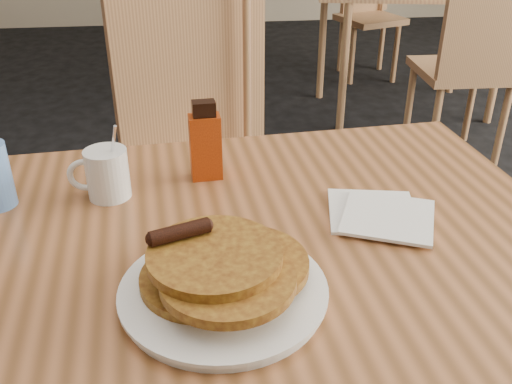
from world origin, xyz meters
TOP-DOWN VIEW (x-y plane):
  - main_table at (-0.07, -0.02)m, footprint 1.39×1.00m
  - chair_main_far at (-0.06, 0.75)m, footprint 0.59×0.60m
  - chair_neighbor_far at (1.20, 3.22)m, footprint 0.48×0.50m
  - chair_neighbor_near at (1.25, 1.69)m, footprint 0.44×0.44m
  - pancake_plate at (-0.04, -0.15)m, footprint 0.30×0.30m
  - coffee_mug at (-0.23, 0.17)m, footprint 0.11×0.08m
  - syrup_bottle at (-0.04, 0.23)m, footprint 0.06×0.04m
  - napkin_stack at (0.25, 0.04)m, footprint 0.21×0.22m

SIDE VIEW (x-z plane):
  - chair_neighbor_far at x=1.20m, z-range 0.08..0.92m
  - chair_neighbor_near at x=1.25m, z-range 0.09..1.02m
  - chair_main_far at x=-0.06m, z-range 0.10..1.13m
  - main_table at x=-0.07m, z-range 0.34..1.09m
  - napkin_stack at x=0.25m, z-range 0.75..0.76m
  - pancake_plate at x=-0.04m, z-range 0.73..0.83m
  - coffee_mug at x=-0.23m, z-range 0.73..0.87m
  - syrup_bottle at x=-0.04m, z-range 0.74..0.90m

